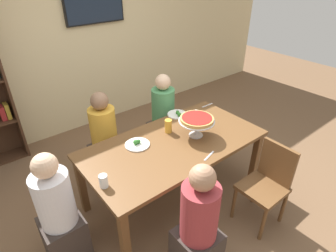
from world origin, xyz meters
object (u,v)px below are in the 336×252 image
Objects in this scene: television at (94,5)px; water_glass_clear_near at (196,115)px; deep_dish_pizza_stand at (197,120)px; diner_far_right at (163,121)px; diner_far_left at (105,143)px; salad_plate_far_diner at (178,114)px; cutlery_knife_near at (207,105)px; dining_table at (174,148)px; water_glass_clear_far at (103,181)px; diner_near_left at (198,230)px; chair_near_right at (267,181)px; beer_glass_amber_tall at (168,126)px; cutlery_fork_near at (209,156)px; salad_plate_near_diner at (137,144)px; diner_head_west at (60,217)px.

water_glass_clear_near is at bearing -82.91° from television.
deep_dish_pizza_stand reaches higher than water_glass_clear_near.
television is 2.31× the size of deep_dish_pizza_stand.
diner_far_right is at bearing 98.26° from water_glass_clear_near.
diner_far_left is at bearing 129.90° from deep_dish_pizza_stand.
cutlery_knife_near is (0.47, -0.05, -0.01)m from salad_plate_far_diner.
diner_far_left is at bearing -15.95° from cutlery_knife_near.
deep_dish_pizza_stand is at bearing -9.79° from dining_table.
diner_far_right reaches higher than water_glass_clear_far.
diner_far_left is 1.15m from deep_dish_pizza_stand.
diner_near_left is at bearing -131.96° from deep_dish_pizza_stand.
diner_near_left is 1.32× the size of chair_near_right.
beer_glass_amber_tall is 0.83× the size of cutlery_knife_near.
beer_glass_amber_tall is (-0.21, -1.91, -1.00)m from television.
chair_near_right reaches higher than cutlery_fork_near.
television reaches higher than water_glass_clear_far.
television reaches higher than cutlery_fork_near.
dining_table is 0.92m from diner_near_left.
cutlery_fork_near is (-0.41, 0.43, 0.26)m from chair_near_right.
water_glass_clear_near is 0.55× the size of cutlery_knife_near.
diner_near_left is 0.94m from chair_near_right.
beer_glass_amber_tall is (-0.44, 1.01, 0.33)m from chair_near_right.
deep_dish_pizza_stand is 0.42m from cutlery_fork_near.
water_glass_clear_near reaches higher than cutlery_fork_near.
chair_near_right reaches higher than salad_plate_near_diner.
diner_head_west is at bearing 177.38° from deep_dish_pizza_stand.
television is 2.01m from diner_far_left.
diner_near_left reaches higher than water_glass_clear_near.
chair_near_right is at bearing -85.46° from television.
diner_near_left reaches higher than cutlery_knife_near.
deep_dish_pizza_stand is 0.76m from cutlery_knife_near.
diner_far_right is 0.99m from salad_plate_near_diner.
chair_near_right is 2.28× the size of deep_dish_pizza_stand.
beer_glass_amber_tall is at bearing -0.36° from salad_plate_near_diner.
diner_head_west and diner_far_right have the same top height.
salad_plate_near_diner is 2.18× the size of water_glass_clear_far.
dining_table is 0.89m from diner_far_left.
diner_far_left is at bearing -117.79° from television.
diner_near_left is (-0.71, -2.91, -1.32)m from television.
cutlery_knife_near is at bearing 23.83° from water_glass_clear_near.
beer_glass_amber_tall reaches higher than chair_near_right.
dining_table is 4.96× the size of deep_dish_pizza_stand.
beer_glass_amber_tall is at bearing -33.02° from diner_far_right.
salad_plate_near_diner is (-0.62, -1.91, -1.06)m from television.
water_glass_clear_far is at bearing -55.89° from diner_far_right.
diner_near_left is at bearing -117.39° from dining_table.
deep_dish_pizza_stand is (-0.26, 0.77, 0.44)m from chair_near_right.
deep_dish_pizza_stand is (-0.18, -0.81, 0.44)m from diner_far_right.
diner_far_left is at bearing 99.05° from cutlery_fork_near.
salad_plate_far_diner is 1.61× the size of beer_glass_amber_tall.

